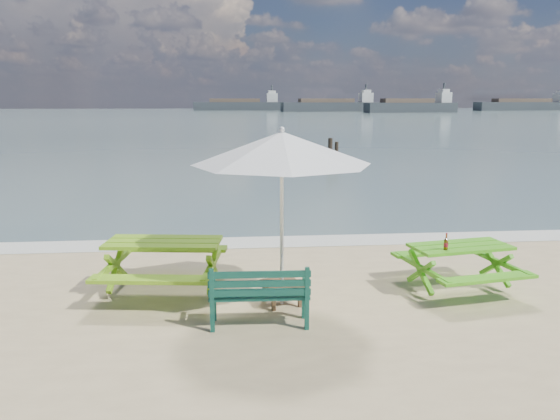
{
  "coord_description": "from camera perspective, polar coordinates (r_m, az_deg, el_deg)",
  "views": [
    {
      "loc": [
        -0.83,
        -6.21,
        2.89
      ],
      "look_at": [
        0.02,
        3.0,
        1.0
      ],
      "focal_mm": 35.0,
      "sensor_mm": 36.0,
      "label": 1
    }
  ],
  "objects": [
    {
      "name": "sea",
      "position": [
        91.26,
        -4.79,
        9.68
      ],
      "size": [
        300.0,
        300.0,
        0.0
      ],
      "primitive_type": "plane",
      "color": "slate",
      "rests_on": "ground"
    },
    {
      "name": "foam_strip",
      "position": [
        11.22,
        -0.85,
        -3.35
      ],
      "size": [
        22.0,
        0.9,
        0.01
      ],
      "primitive_type": "cube",
      "color": "silver",
      "rests_on": "ground"
    },
    {
      "name": "picnic_table_left",
      "position": [
        8.47,
        -11.98,
        -5.89
      ],
      "size": [
        1.9,
        2.07,
        0.81
      ],
      "color": "#74AF1A",
      "rests_on": "ground"
    },
    {
      "name": "picnic_table_right",
      "position": [
        8.83,
        18.2,
        -5.81
      ],
      "size": [
        1.75,
        1.89,
        0.71
      ],
      "color": "#48AA19",
      "rests_on": "ground"
    },
    {
      "name": "park_bench",
      "position": [
        7.18,
        -2.16,
        -10.07
      ],
      "size": [
        1.3,
        0.48,
        0.79
      ],
      "color": "#104336",
      "rests_on": "ground"
    },
    {
      "name": "side_table",
      "position": [
        7.89,
        0.19,
        -8.63
      ],
      "size": [
        0.61,
        0.61,
        0.32
      ],
      "color": "brown",
      "rests_on": "ground"
    },
    {
      "name": "patio_umbrella",
      "position": [
        7.44,
        0.2,
        6.47
      ],
      "size": [
        3.07,
        3.07,
        2.46
      ],
      "color": "silver",
      "rests_on": "ground"
    },
    {
      "name": "beer_bottle",
      "position": [
        8.38,
        16.95,
        -3.45
      ],
      "size": [
        0.06,
        0.06,
        0.25
      ],
      "color": "#8B3F14",
      "rests_on": "picnic_table_right"
    },
    {
      "name": "swimmer",
      "position": [
        25.28,
        -4.07,
        4.21
      ],
      "size": [
        0.64,
        0.49,
        1.59
      ],
      "color": "tan",
      "rests_on": "ground"
    },
    {
      "name": "mooring_pilings",
      "position": [
        24.67,
        5.52,
        5.82
      ],
      "size": [
        0.58,
        0.78,
        1.4
      ],
      "color": "black",
      "rests_on": "ground"
    },
    {
      "name": "cargo_ships",
      "position": [
        138.24,
        16.49,
        10.36
      ],
      "size": [
        124.12,
        30.94,
        4.4
      ],
      "color": "#33383C",
      "rests_on": "ground"
    }
  ]
}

